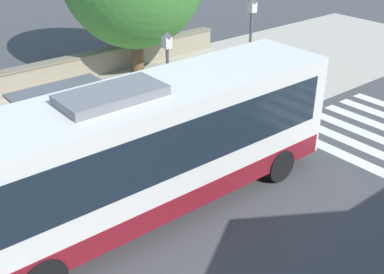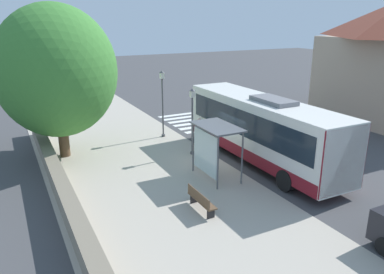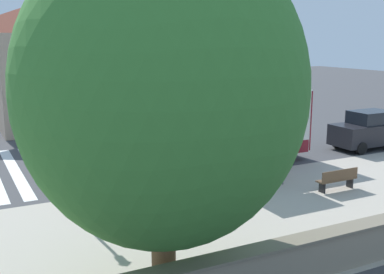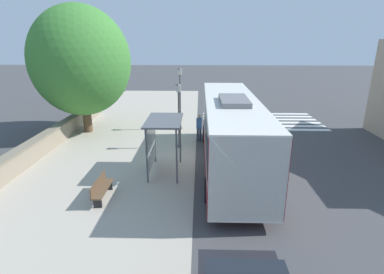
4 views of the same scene
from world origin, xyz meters
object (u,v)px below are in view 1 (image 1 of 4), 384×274
object	(u,v)px
street_lamp_far	(250,48)
street_lamp_near	(168,80)
bus_shelter	(60,105)
pedestrian	(222,117)
bus	(145,149)

from	to	relation	value
street_lamp_far	street_lamp_near	bearing A→B (deg)	-87.49
bus_shelter	pedestrian	world-z (taller)	bus_shelter
pedestrian	street_lamp_far	bearing A→B (deg)	117.94
bus	street_lamp_far	world-z (taller)	street_lamp_far
bus_shelter	street_lamp_near	distance (m)	3.47
street_lamp_far	pedestrian	bearing A→B (deg)	-62.06
bus	street_lamp_far	xyz separation A→B (m)	(-2.87, 6.56, 0.67)
bus	bus_shelter	distance (m)	3.38
pedestrian	bus	bearing A→B (deg)	-69.12
bus	street_lamp_near	distance (m)	3.86
pedestrian	street_lamp_near	world-z (taller)	street_lamp_near
pedestrian	street_lamp_far	size ratio (longest dim) A/B	0.39
pedestrian	street_lamp_far	distance (m)	3.24
street_lamp_near	bus	bearing A→B (deg)	-45.27
street_lamp_far	bus_shelter	bearing A→B (deg)	-93.41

